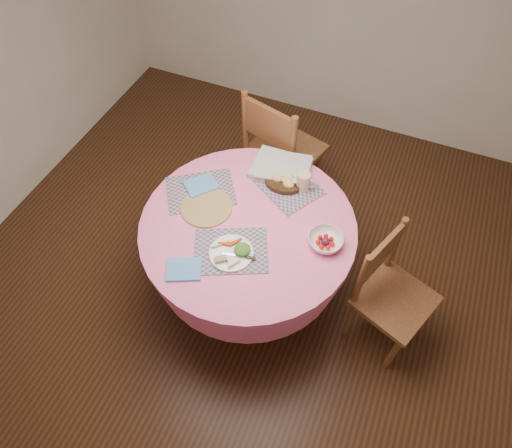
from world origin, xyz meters
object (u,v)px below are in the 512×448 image
at_px(wicker_trivet, 207,207).
at_px(bread_bowl, 284,181).
at_px(latte_mug, 304,181).
at_px(fruit_bowl, 325,241).
at_px(dinner_plate, 232,253).
at_px(chair_right, 389,292).
at_px(chair_back, 280,150).
at_px(dining_table, 248,244).

xyz_separation_m(wicker_trivet, bread_bowl, (0.35, 0.34, 0.03)).
distance_m(latte_mug, fruit_bowl, 0.42).
xyz_separation_m(dinner_plate, latte_mug, (0.19, 0.60, 0.04)).
xyz_separation_m(chair_right, dinner_plate, (-0.86, -0.29, 0.31)).
height_order(chair_right, chair_back, chair_back).
relative_size(chair_right, wicker_trivet, 2.95).
bearing_deg(fruit_bowl, dining_table, -174.88).
distance_m(dining_table, dinner_plate, 0.31).
height_order(chair_right, bread_bowl, chair_right).
height_order(dining_table, chair_back, chair_back).
height_order(chair_back, latte_mug, chair_back).
relative_size(wicker_trivet, bread_bowl, 1.30).
height_order(dining_table, latte_mug, latte_mug).
xyz_separation_m(dining_table, chair_back, (-0.12, 0.84, -0.02)).
distance_m(chair_right, fruit_bowl, 0.53).
xyz_separation_m(chair_back, dinner_plate, (0.13, -1.07, 0.24)).
distance_m(chair_back, dinner_plate, 1.10).
height_order(wicker_trivet, dinner_plate, dinner_plate).
bearing_deg(dinner_plate, bread_bowl, 82.90).
bearing_deg(bread_bowl, wicker_trivet, -135.57).
height_order(dining_table, chair_right, chair_right).
distance_m(chair_back, wicker_trivet, 0.87).
bearing_deg(dinner_plate, fruit_bowl, 31.37).
xyz_separation_m(wicker_trivet, latte_mug, (0.47, 0.36, 0.06)).
height_order(wicker_trivet, bread_bowl, bread_bowl).
bearing_deg(wicker_trivet, latte_mug, 37.39).
height_order(chair_right, wicker_trivet, chair_right).
distance_m(chair_back, fruit_bowl, 1.01).
bearing_deg(chair_right, latte_mug, 86.12).
xyz_separation_m(chair_right, latte_mug, (-0.67, 0.31, 0.35)).
bearing_deg(chair_back, dining_table, 113.66).
distance_m(bread_bowl, fruit_bowl, 0.48).
bearing_deg(latte_mug, wicker_trivet, -142.61).
distance_m(bread_bowl, latte_mug, 0.13).
relative_size(dinner_plate, bread_bowl, 1.07).
height_order(chair_back, dinner_plate, chair_back).
relative_size(bread_bowl, latte_mug, 1.92).
distance_m(chair_back, latte_mug, 0.63).
xyz_separation_m(chair_back, bread_bowl, (0.20, -0.48, 0.24)).
bearing_deg(chair_back, chair_right, 157.34).
distance_m(dinner_plate, latte_mug, 0.63).
bearing_deg(latte_mug, bread_bowl, -172.27).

